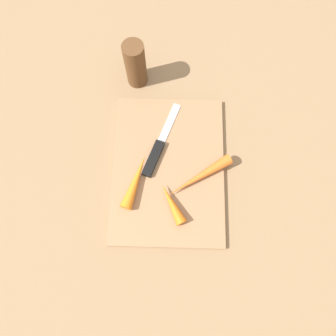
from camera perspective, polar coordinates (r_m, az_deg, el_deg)
ground_plane at (r=0.75m, az=0.00°, el=-0.27°), size 1.40×1.40×0.00m
cutting_board at (r=0.74m, az=0.00°, el=-0.14°), size 0.36×0.26×0.01m
knife at (r=0.74m, az=-2.27°, el=2.61°), size 0.19×0.09×0.01m
carrot_longest at (r=0.72m, az=5.70°, el=-1.58°), size 0.11×0.15×0.03m
carrot_shortest at (r=0.70m, az=0.69°, el=-6.46°), size 0.10×0.07×0.03m
carrot_medium at (r=0.72m, az=-5.88°, el=-2.35°), size 0.13×0.06×0.03m
pepper_grinder at (r=0.80m, az=-5.92°, el=18.12°), size 0.05×0.05×0.13m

